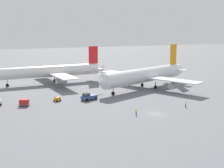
% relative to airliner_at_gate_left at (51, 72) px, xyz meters
% --- Properties ---
extents(ground_plane, '(600.00, 600.00, 0.00)m').
position_rel_airliner_at_gate_left_xyz_m(ground_plane, '(15.09, -62.40, -5.26)').
color(ground_plane, slate).
extents(airliner_at_gate_left, '(50.31, 43.19, 15.68)m').
position_rel_airliner_at_gate_left_xyz_m(airliner_at_gate_left, '(0.00, 0.00, 0.00)').
color(airliner_at_gate_left, white).
rests_on(airliner_at_gate_left, ground).
extents(airliner_being_pushed, '(48.04, 45.99, 16.91)m').
position_rel_airliner_at_gate_left_xyz_m(airliner_being_pushed, '(31.56, -26.38, -0.00)').
color(airliner_being_pushed, white).
rests_on(airliner_being_pushed, ground).
extents(pushback_tug, '(8.53, 4.13, 2.80)m').
position_rel_airliner_at_gate_left_xyz_m(pushback_tug, '(3.84, -37.82, -4.08)').
color(pushback_tug, '#2D4C8C').
rests_on(pushback_tug, ground).
extents(gse_container_dolly_flat, '(3.78, 3.20, 2.15)m').
position_rel_airliner_at_gate_left_xyz_m(gse_container_dolly_flat, '(-17.43, -37.81, -4.08)').
color(gse_container_dolly_flat, slate).
rests_on(gse_container_dolly_flat, ground).
extents(gse_gpu_cart_small, '(2.59, 2.36, 1.90)m').
position_rel_airliner_at_gate_left_xyz_m(gse_gpu_cart_small, '(-6.33, -35.43, -4.46)').
color(gse_gpu_cart_small, orange).
rests_on(gse_gpu_cart_small, ground).
extents(ground_crew_marshaller_foreground, '(0.36, 0.48, 1.63)m').
position_rel_airliner_at_gate_left_xyz_m(ground_crew_marshaller_foreground, '(27.81, -59.12, -4.41)').
color(ground_crew_marshaller_foreground, black).
rests_on(ground_crew_marshaller_foreground, ground).
extents(ground_crew_wing_walker_right, '(0.49, 0.36, 1.71)m').
position_rel_airliner_at_gate_left_xyz_m(ground_crew_wing_walker_right, '(9.58, -61.25, -4.36)').
color(ground_crew_wing_walker_right, '#2D3351').
rests_on(ground_crew_wing_walker_right, ground).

